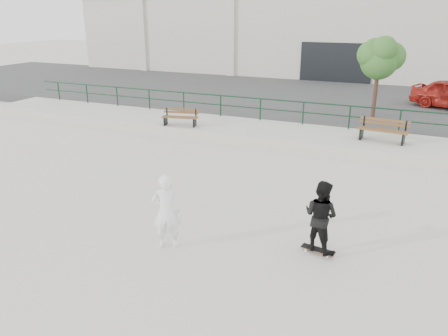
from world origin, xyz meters
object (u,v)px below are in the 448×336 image
at_px(bench_left, 180,117).
at_px(tree, 380,57).
at_px(skateboard, 318,250).
at_px(seated_skater, 166,212).
at_px(standing_skater, 321,216).
at_px(bench_right, 383,130).

distance_m(bench_left, tree, 9.46).
distance_m(bench_left, skateboard, 10.78).
relative_size(bench_left, seated_skater, 0.91).
bearing_deg(bench_left, skateboard, -55.95).
height_order(tree, standing_skater, tree).
distance_m(bench_right, skateboard, 8.51).
xyz_separation_m(bench_left, standing_skater, (7.74, -7.46, 0.07)).
xyz_separation_m(skateboard, standing_skater, (0.00, 0.00, 0.86)).
xyz_separation_m(bench_left, bench_right, (8.37, 0.99, 0.06)).
height_order(bench_left, bench_right, bench_right).
bearing_deg(bench_right, standing_skater, -88.07).
xyz_separation_m(skateboard, seated_skater, (-3.32, -1.14, 0.84)).
relative_size(tree, standing_skater, 2.23).
xyz_separation_m(bench_left, seated_skater, (4.42, -8.61, 0.04)).
distance_m(bench_left, bench_right, 8.43).
height_order(skateboard, seated_skater, seated_skater).
bearing_deg(bench_right, bench_left, -167.12).
distance_m(bench_right, seated_skater, 10.37).
distance_m(bench_right, standing_skater, 8.47).
bearing_deg(skateboard, bench_right, 95.01).
bearing_deg(bench_right, skateboard, -88.07).
bearing_deg(bench_right, tree, 106.45).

